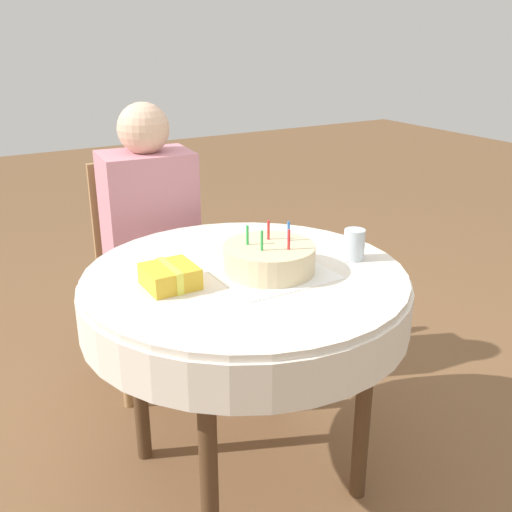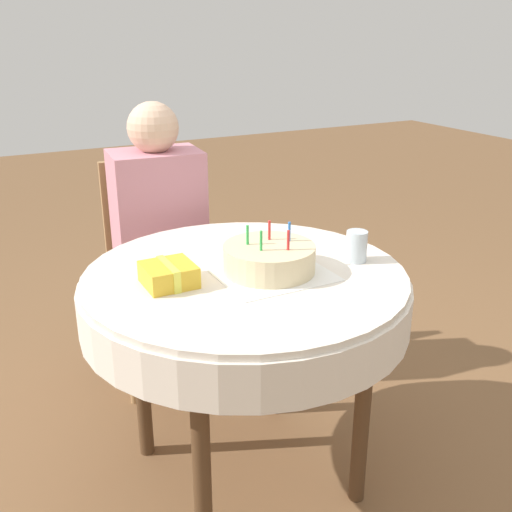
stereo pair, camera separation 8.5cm
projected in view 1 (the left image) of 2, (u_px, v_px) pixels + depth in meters
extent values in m
plane|color=brown|center=(246.00, 473.00, 2.03)|extent=(12.00, 12.00, 0.00)
cylinder|color=silver|center=(245.00, 275.00, 1.77)|extent=(0.95, 0.95, 0.02)
cylinder|color=silver|center=(245.00, 299.00, 1.79)|extent=(0.97, 0.97, 0.13)
cylinder|color=#4C331E|center=(208.00, 459.00, 1.56)|extent=(0.05, 0.05, 0.72)
cylinder|color=#4C331E|center=(364.00, 399.00, 1.81)|extent=(0.05, 0.05, 0.72)
cylinder|color=#4C331E|center=(138.00, 367.00, 1.98)|extent=(0.05, 0.05, 0.72)
cylinder|color=#4C331E|center=(272.00, 329.00, 2.23)|extent=(0.05, 0.05, 0.72)
cube|color=#A37A4C|center=(154.00, 286.00, 2.47)|extent=(0.45, 0.45, 0.04)
cube|color=#A37A4C|center=(137.00, 215.00, 2.54)|extent=(0.37, 0.06, 0.47)
cylinder|color=#A37A4C|center=(125.00, 362.00, 2.32)|extent=(0.04, 0.04, 0.40)
cylinder|color=#A37A4C|center=(212.00, 343.00, 2.46)|extent=(0.04, 0.04, 0.40)
cylinder|color=#A37A4C|center=(105.00, 323.00, 2.62)|extent=(0.04, 0.04, 0.40)
cylinder|color=#A37A4C|center=(184.00, 308.00, 2.77)|extent=(0.04, 0.04, 0.40)
cylinder|color=#DBB293|center=(148.00, 352.00, 2.36)|extent=(0.09, 0.09, 0.43)
cylinder|color=#DBB293|center=(190.00, 343.00, 2.43)|extent=(0.09, 0.09, 0.43)
cube|color=#C67F8E|center=(149.00, 220.00, 2.36)|extent=(0.37, 0.27, 0.54)
sphere|color=#DBB293|center=(143.00, 129.00, 2.23)|extent=(0.20, 0.20, 0.20)
cube|color=white|center=(269.00, 271.00, 1.77)|extent=(0.32, 0.32, 0.00)
cylinder|color=beige|center=(269.00, 258.00, 1.75)|extent=(0.27, 0.27, 0.08)
cylinder|color=blue|center=(289.00, 231.00, 1.77)|extent=(0.01, 0.01, 0.06)
cylinder|color=red|center=(268.00, 230.00, 1.78)|extent=(0.01, 0.01, 0.06)
cylinder|color=green|center=(247.00, 235.00, 1.73)|extent=(0.01, 0.01, 0.06)
cylinder|color=green|center=(262.00, 241.00, 1.69)|extent=(0.01, 0.01, 0.06)
cylinder|color=red|center=(289.00, 240.00, 1.70)|extent=(0.01, 0.01, 0.06)
cylinder|color=silver|center=(354.00, 244.00, 1.84)|extent=(0.07, 0.07, 0.10)
cube|color=gold|center=(170.00, 276.00, 1.66)|extent=(0.14, 0.14, 0.06)
cube|color=#EAE54C|center=(170.00, 276.00, 1.66)|extent=(0.02, 0.14, 0.07)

